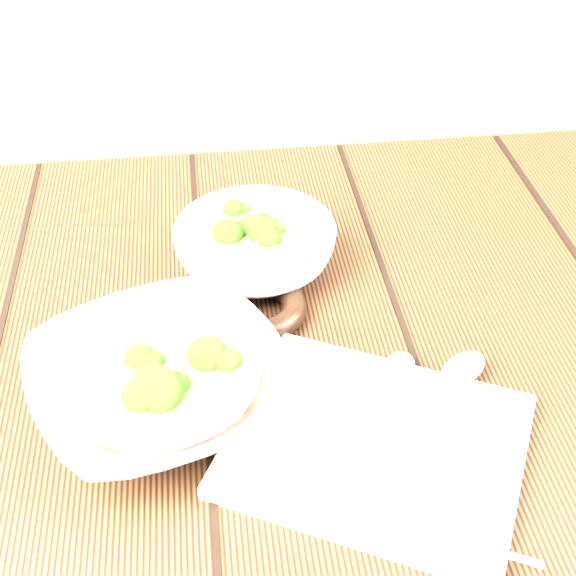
{
  "coord_description": "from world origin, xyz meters",
  "views": [
    {
      "loc": [
        -0.01,
        -0.56,
        1.28
      ],
      "look_at": [
        0.06,
        0.04,
        0.8
      ],
      "focal_mm": 50.0,
      "sensor_mm": 36.0,
      "label": 1
    }
  ],
  "objects": [
    {
      "name": "table",
      "position": [
        0.0,
        0.0,
        0.63
      ],
      "size": [
        1.2,
        0.8,
        0.75
      ],
      "color": "#392210",
      "rests_on": "ground"
    },
    {
      "name": "soup_bowl_front",
      "position": [
        -0.06,
        -0.05,
        0.78
      ],
      "size": [
        0.29,
        0.29,
        0.06
      ],
      "color": "silver",
      "rests_on": "table"
    },
    {
      "name": "soup_bowl_back",
      "position": [
        0.04,
        0.14,
        0.78
      ],
      "size": [
        0.21,
        0.21,
        0.06
      ],
      "color": "silver",
      "rests_on": "table"
    },
    {
      "name": "trivet",
      "position": [
        0.04,
        0.06,
        0.76
      ],
      "size": [
        0.12,
        0.12,
        0.02
      ],
      "primitive_type": "torus",
      "rotation": [
        0.0,
        0.0,
        0.18
      ],
      "color": "black",
      "rests_on": "table"
    },
    {
      "name": "napkin",
      "position": [
        0.12,
        -0.13,
        0.76
      ],
      "size": [
        0.3,
        0.28,
        0.01
      ],
      "primitive_type": "cube",
      "rotation": [
        0.0,
        0.0,
        -0.48
      ],
      "color": "beige",
      "rests_on": "table"
    },
    {
      "name": "spoon_left",
      "position": [
        0.13,
        -0.09,
        0.77
      ],
      "size": [
        0.12,
        0.18,
        0.01
      ],
      "color": "#B7B0A1",
      "rests_on": "napkin"
    },
    {
      "name": "spoon_right",
      "position": [
        0.18,
        -0.08,
        0.77
      ],
      "size": [
        0.16,
        0.14,
        0.01
      ],
      "color": "#B7B0A1",
      "rests_on": "napkin"
    }
  ]
}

